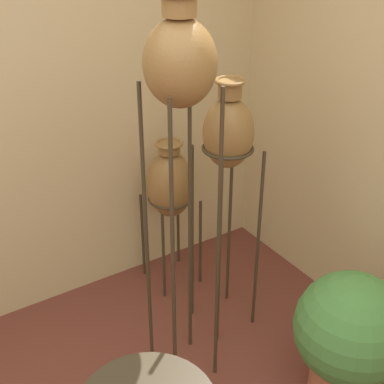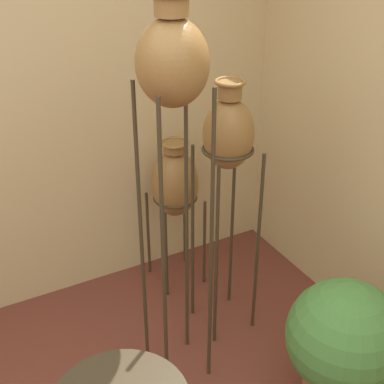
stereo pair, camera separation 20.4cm
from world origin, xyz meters
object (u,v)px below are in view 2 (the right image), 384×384
at_px(vase_stand_tall, 173,73).
at_px(vase_stand_short, 175,184).
at_px(vase_stand_medium, 228,139).
at_px(potted_plant, 343,344).

height_order(vase_stand_tall, vase_stand_short, vase_stand_tall).
distance_m(vase_stand_tall, vase_stand_medium, 0.68).
distance_m(vase_stand_medium, vase_stand_short, 0.74).
relative_size(vase_stand_tall, vase_stand_short, 1.96).
height_order(vase_stand_tall, potted_plant, vase_stand_tall).
xyz_separation_m(vase_stand_tall, vase_stand_medium, (0.43, 0.22, -0.47)).
bearing_deg(vase_stand_short, vase_stand_tall, -116.44).
relative_size(vase_stand_tall, potted_plant, 2.67).
distance_m(vase_stand_tall, vase_stand_short, 1.29).
height_order(vase_stand_tall, vase_stand_medium, vase_stand_tall).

